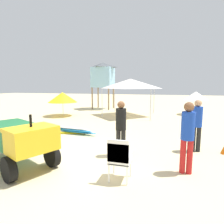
{
  "coord_description": "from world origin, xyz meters",
  "views": [
    {
      "loc": [
        2.51,
        -4.89,
        2.19
      ],
      "look_at": [
        0.34,
        2.67,
        1.08
      ],
      "focal_mm": 30.23,
      "sensor_mm": 36.0,
      "label": 1
    }
  ],
  "objects_px": {
    "lifeguard_tower": "(103,75)",
    "lifeguard_near_center": "(121,125)",
    "surfboard_pile": "(69,130)",
    "beach_umbrella_left": "(63,97)",
    "utility_cart": "(18,138)",
    "lifeguard_near_right": "(188,133)",
    "stacked_plastic_chairs": "(119,156)",
    "popup_canopy": "(130,84)",
    "beach_umbrella_mid": "(196,96)",
    "lifeguard_near_left": "(197,122)"
  },
  "relations": [
    {
      "from": "lifeguard_near_center",
      "to": "lifeguard_near_right",
      "type": "height_order",
      "value": "lifeguard_near_right"
    },
    {
      "from": "lifeguard_near_right",
      "to": "beach_umbrella_left",
      "type": "relative_size",
      "value": 0.87
    },
    {
      "from": "stacked_plastic_chairs",
      "to": "beach_umbrella_left",
      "type": "bearing_deg",
      "value": 127.54
    },
    {
      "from": "beach_umbrella_mid",
      "to": "surfboard_pile",
      "type": "bearing_deg",
      "value": -129.78
    },
    {
      "from": "surfboard_pile",
      "to": "lifeguard_tower",
      "type": "relative_size",
      "value": 0.66
    },
    {
      "from": "lifeguard_near_center",
      "to": "lifeguard_near_right",
      "type": "relative_size",
      "value": 0.96
    },
    {
      "from": "stacked_plastic_chairs",
      "to": "lifeguard_near_center",
      "type": "distance_m",
      "value": 1.64
    },
    {
      "from": "lifeguard_near_left",
      "to": "stacked_plastic_chairs",
      "type": "bearing_deg",
      "value": -126.7
    },
    {
      "from": "lifeguard_tower",
      "to": "beach_umbrella_left",
      "type": "height_order",
      "value": "lifeguard_tower"
    },
    {
      "from": "utility_cart",
      "to": "beach_umbrella_mid",
      "type": "xyz_separation_m",
      "value": [
        5.94,
        11.05,
        0.65
      ]
    },
    {
      "from": "surfboard_pile",
      "to": "lifeguard_near_center",
      "type": "xyz_separation_m",
      "value": [
        2.9,
        -2.02,
        0.84
      ]
    },
    {
      "from": "lifeguard_near_right",
      "to": "beach_umbrella_mid",
      "type": "bearing_deg",
      "value": 81.35
    },
    {
      "from": "stacked_plastic_chairs",
      "to": "surfboard_pile",
      "type": "xyz_separation_m",
      "value": [
        -3.23,
        3.58,
        -0.46
      ]
    },
    {
      "from": "beach_umbrella_mid",
      "to": "popup_canopy",
      "type": "bearing_deg",
      "value": -159.88
    },
    {
      "from": "beach_umbrella_mid",
      "to": "lifeguard_near_right",
      "type": "bearing_deg",
      "value": -98.65
    },
    {
      "from": "surfboard_pile",
      "to": "lifeguard_tower",
      "type": "height_order",
      "value": "lifeguard_tower"
    },
    {
      "from": "stacked_plastic_chairs",
      "to": "popup_canopy",
      "type": "relative_size",
      "value": 0.32
    },
    {
      "from": "lifeguard_tower",
      "to": "lifeguard_near_right",
      "type": "bearing_deg",
      "value": -62.43
    },
    {
      "from": "stacked_plastic_chairs",
      "to": "beach_umbrella_left",
      "type": "relative_size",
      "value": 0.5
    },
    {
      "from": "surfboard_pile",
      "to": "beach_umbrella_mid",
      "type": "bearing_deg",
      "value": 50.22
    },
    {
      "from": "beach_umbrella_mid",
      "to": "lifeguard_near_left",
      "type": "bearing_deg",
      "value": -97.36
    },
    {
      "from": "utility_cart",
      "to": "popup_canopy",
      "type": "relative_size",
      "value": 0.87
    },
    {
      "from": "lifeguard_tower",
      "to": "surfboard_pile",
      "type": "bearing_deg",
      "value": -80.92
    },
    {
      "from": "lifeguard_near_left",
      "to": "lifeguard_tower",
      "type": "xyz_separation_m",
      "value": [
        -6.67,
        10.1,
        2.13
      ]
    },
    {
      "from": "lifeguard_near_center",
      "to": "surfboard_pile",
      "type": "bearing_deg",
      "value": 145.16
    },
    {
      "from": "surfboard_pile",
      "to": "lifeguard_near_right",
      "type": "height_order",
      "value": "lifeguard_near_right"
    },
    {
      "from": "utility_cart",
      "to": "lifeguard_near_center",
      "type": "height_order",
      "value": "lifeguard_near_center"
    },
    {
      "from": "lifeguard_near_right",
      "to": "lifeguard_tower",
      "type": "height_order",
      "value": "lifeguard_tower"
    },
    {
      "from": "lifeguard_near_left",
      "to": "lifeguard_near_right",
      "type": "height_order",
      "value": "lifeguard_near_right"
    },
    {
      "from": "surfboard_pile",
      "to": "lifeguard_near_left",
      "type": "relative_size",
      "value": 1.61
    },
    {
      "from": "utility_cart",
      "to": "stacked_plastic_chairs",
      "type": "xyz_separation_m",
      "value": [
        2.86,
        -0.11,
        -0.18
      ]
    },
    {
      "from": "lifeguard_near_right",
      "to": "lifeguard_tower",
      "type": "relative_size",
      "value": 0.42
    },
    {
      "from": "utility_cart",
      "to": "beach_umbrella_mid",
      "type": "bearing_deg",
      "value": 61.76
    },
    {
      "from": "popup_canopy",
      "to": "lifeguard_near_left",
      "type": "bearing_deg",
      "value": -62.81
    },
    {
      "from": "stacked_plastic_chairs",
      "to": "lifeguard_near_center",
      "type": "bearing_deg",
      "value": 102.05
    },
    {
      "from": "lifeguard_near_center",
      "to": "lifeguard_near_right",
      "type": "distance_m",
      "value": 1.97
    },
    {
      "from": "lifeguard_near_left",
      "to": "beach_umbrella_left",
      "type": "bearing_deg",
      "value": 146.65
    },
    {
      "from": "beach_umbrella_mid",
      "to": "lifeguard_near_center",
      "type": "bearing_deg",
      "value": -109.55
    },
    {
      "from": "stacked_plastic_chairs",
      "to": "surfboard_pile",
      "type": "distance_m",
      "value": 4.85
    },
    {
      "from": "lifeguard_near_left",
      "to": "beach_umbrella_left",
      "type": "xyz_separation_m",
      "value": [
        -8.11,
        5.33,
        0.35
      ]
    },
    {
      "from": "surfboard_pile",
      "to": "beach_umbrella_left",
      "type": "relative_size",
      "value": 1.35
    },
    {
      "from": "surfboard_pile",
      "to": "beach_umbrella_left",
      "type": "bearing_deg",
      "value": 123.37
    },
    {
      "from": "lifeguard_tower",
      "to": "lifeguard_near_center",
      "type": "bearing_deg",
      "value": -68.68
    },
    {
      "from": "lifeguard_near_right",
      "to": "popup_canopy",
      "type": "xyz_separation_m",
      "value": [
        -3.04,
        8.61,
        1.27
      ]
    },
    {
      "from": "lifeguard_near_center",
      "to": "beach_umbrella_left",
      "type": "relative_size",
      "value": 0.84
    },
    {
      "from": "lifeguard_near_center",
      "to": "popup_canopy",
      "type": "relative_size",
      "value": 0.53
    },
    {
      "from": "utility_cart",
      "to": "lifeguard_near_right",
      "type": "relative_size",
      "value": 1.57
    },
    {
      "from": "beach_umbrella_left",
      "to": "beach_umbrella_mid",
      "type": "bearing_deg",
      "value": 19.02
    },
    {
      "from": "lifeguard_near_left",
      "to": "lifeguard_near_center",
      "type": "bearing_deg",
      "value": -154.78
    },
    {
      "from": "popup_canopy",
      "to": "lifeguard_tower",
      "type": "bearing_deg",
      "value": 134.0
    }
  ]
}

